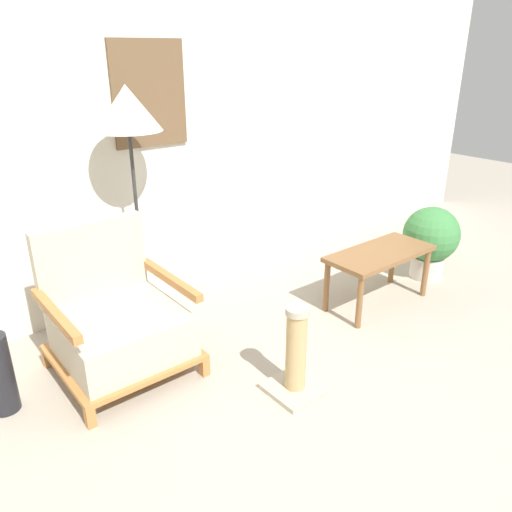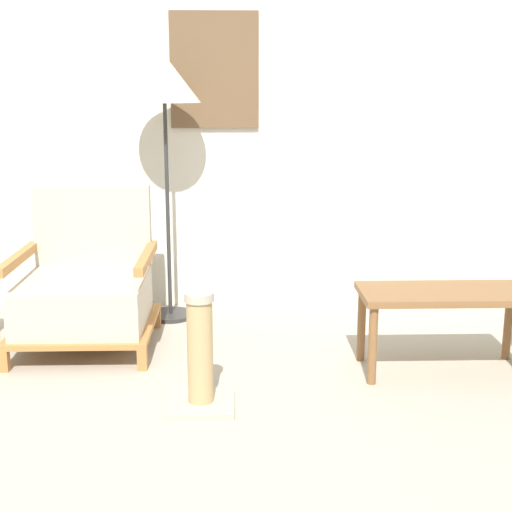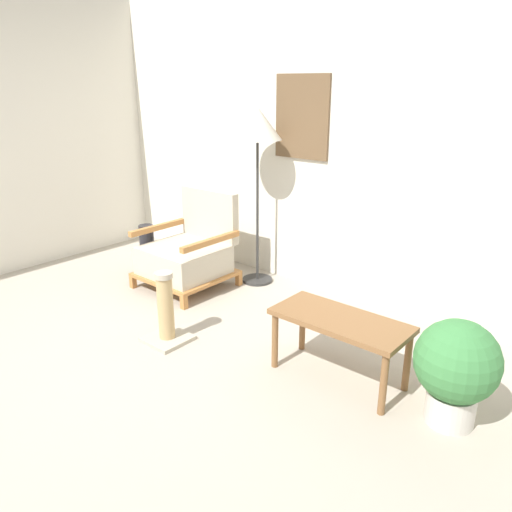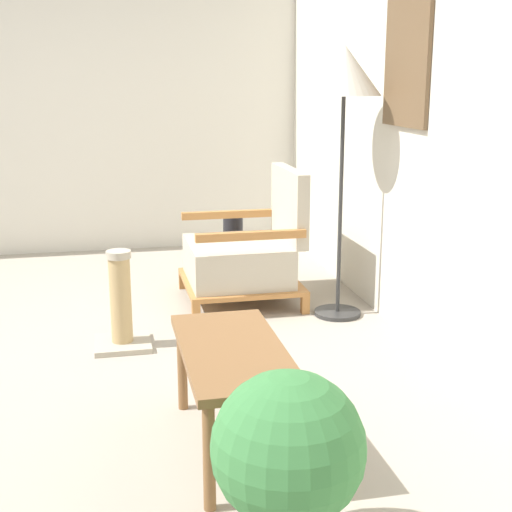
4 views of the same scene
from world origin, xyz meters
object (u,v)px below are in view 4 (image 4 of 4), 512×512
floor_lamp (344,82)px  coffee_table (233,362)px  armchair (246,253)px  scratching_post (121,309)px  potted_plant (288,459)px  vase (233,244)px

floor_lamp → coffee_table: 2.06m
floor_lamp → coffee_table: floor_lamp is taller
armchair → scratching_post: size_ratio=1.60×
potted_plant → scratching_post: potted_plant is taller
armchair → scratching_post: armchair is taller
floor_lamp → armchair: bearing=-130.5°
armchair → coffee_table: (1.92, -0.45, 0.05)m
armchair → scratching_post: (0.68, -0.84, -0.10)m
armchair → scratching_post: 1.09m
armchair → coffee_table: bearing=-13.1°
armchair → floor_lamp: floor_lamp is taller
floor_lamp → scratching_post: floor_lamp is taller
armchair → floor_lamp: 1.29m
vase → potted_plant: 3.35m
coffee_table → vase: bearing=169.5°
coffee_table → potted_plant: 0.72m
armchair → vase: size_ratio=1.90×
scratching_post → potted_plant: bearing=12.4°
floor_lamp → scratching_post: (0.26, -1.35, -1.22)m
potted_plant → armchair: bearing=171.1°
armchair → coffee_table: armchair is taller
coffee_table → scratching_post: bearing=-162.1°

